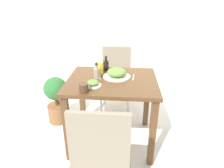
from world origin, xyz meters
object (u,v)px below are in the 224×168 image
side_plate (93,84)px  potted_plant_left (57,98)px  juice_glass (100,68)px  condiment_bottle (97,72)px  chair_far (116,76)px  sauce_bottle (106,65)px  chair_near (102,151)px  food_plate (117,73)px  drink_cup (84,88)px

side_plate → potted_plant_left: 0.88m
side_plate → juice_glass: bearing=85.6°
juice_glass → condiment_bottle: size_ratio=0.79×
chair_far → sauce_bottle: sauce_bottle is taller
chair_near → food_plate: 0.87m
side_plate → juice_glass: 0.32m
chair_far → drink_cup: size_ratio=10.91×
juice_glass → condiment_bottle: 0.12m
sauce_bottle → potted_plant_left: (-0.64, 0.05, -0.48)m
side_plate → drink_cup: 0.14m
chair_near → food_plate: (0.06, 0.82, 0.29)m
sauce_bottle → juice_glass: bearing=-110.7°
drink_cup → condiment_bottle: bearing=79.2°
food_plate → juice_glass: size_ratio=2.13×
chair_near → side_plate: bearing=-75.3°
drink_cup → potted_plant_left: 0.94m
chair_near → juice_glass: size_ratio=6.65×
drink_cup → sauce_bottle: size_ratio=0.48×
condiment_bottle → potted_plant_left: 0.81m
chair_near → condiment_bottle: 0.84m
food_plate → condiment_bottle: condiment_bottle is taller
condiment_bottle → side_plate: bearing=-92.1°
chair_near → side_plate: chair_near is taller
drink_cup → potted_plant_left: bearing=128.9°
chair_far → side_plate: bearing=-100.2°
side_plate → sauce_bottle: 0.46m
side_plate → chair_far: bearing=79.8°
condiment_bottle → food_plate: bearing=13.2°
chair_near → chair_far: bearing=-90.5°
chair_far → drink_cup: (-0.22, -1.03, 0.29)m
chair_near → potted_plant_left: (-0.72, 1.08, -0.17)m
chair_far → juice_glass: size_ratio=6.65×
chair_near → sauce_bottle: sauce_bottle is taller
chair_far → side_plate: chair_far is taller
chair_far → side_plate: 0.95m
chair_near → potted_plant_left: size_ratio=1.45×
chair_far → sauce_bottle: size_ratio=5.26×
potted_plant_left → food_plate: bearing=-18.5°
chair_far → sauce_bottle: 0.55m
food_plate → potted_plant_left: food_plate is taller
chair_far → potted_plant_left: (-0.73, -0.40, -0.17)m
juice_glass → potted_plant_left: (-0.59, 0.19, -0.48)m
chair_far → food_plate: chair_far is taller
chair_far → drink_cup: 1.09m
juice_glass → chair_near: bearing=-81.9°
side_plate → sauce_bottle: sauce_bottle is taller
sauce_bottle → condiment_bottle: size_ratio=1.00×
chair_near → chair_far: size_ratio=1.00×
food_plate → chair_far: bearing=94.1°
food_plate → sauce_bottle: sauce_bottle is taller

